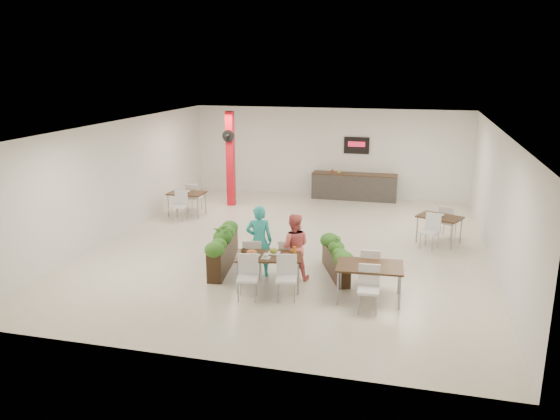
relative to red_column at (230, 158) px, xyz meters
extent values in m
plane|color=beige|center=(3.00, -3.79, -1.64)|extent=(12.00, 12.00, 0.00)
cube|color=white|center=(3.00, 2.21, -0.04)|extent=(10.00, 0.10, 3.20)
cube|color=white|center=(3.00, -9.79, -0.04)|extent=(10.00, 0.10, 3.20)
cube|color=white|center=(-2.00, -3.79, -0.04)|extent=(0.10, 12.00, 3.20)
cube|color=white|center=(8.00, -3.79, -0.04)|extent=(0.10, 12.00, 3.20)
cube|color=white|center=(3.00, -3.79, 1.56)|extent=(10.00, 12.00, 0.04)
cube|color=red|center=(0.00, 0.01, -0.04)|extent=(0.25, 0.25, 3.20)
cylinder|color=black|center=(0.00, -0.17, 0.76)|extent=(0.40, 0.06, 0.40)
sphere|color=black|center=(0.00, -0.21, 0.76)|extent=(0.12, 0.12, 0.12)
cube|color=#2C2A27|center=(4.00, 1.86, -1.19)|extent=(3.00, 0.60, 0.90)
cube|color=black|center=(4.00, 1.86, -0.72)|extent=(3.00, 0.62, 0.04)
cube|color=black|center=(4.00, 2.17, 0.26)|extent=(0.90, 0.04, 0.60)
cube|color=red|center=(4.00, 2.14, 0.31)|extent=(0.60, 0.02, 0.18)
imported|color=#A03B1A|center=(3.20, 1.86, -0.61)|extent=(0.09, 0.09, 0.19)
imported|color=gold|center=(3.45, 1.86, -0.62)|extent=(0.13, 0.13, 0.17)
cube|color=black|center=(3.15, -6.65, -0.91)|extent=(1.53, 1.07, 0.04)
cylinder|color=gray|center=(2.59, -7.12, -1.29)|extent=(0.04, 0.04, 0.71)
cylinder|color=gray|center=(3.84, -6.86, -1.29)|extent=(0.04, 0.04, 0.71)
cylinder|color=gray|center=(2.45, -6.45, -1.29)|extent=(0.04, 0.04, 0.71)
cylinder|color=gray|center=(3.71, -6.19, -1.29)|extent=(0.04, 0.04, 0.71)
cube|color=white|center=(2.64, -6.15, -1.19)|extent=(0.50, 0.50, 0.05)
cube|color=white|center=(2.67, -6.33, -0.94)|extent=(0.42, 0.12, 0.45)
cylinder|color=gray|center=(2.77, -5.95, -1.43)|extent=(0.02, 0.02, 0.43)
cylinder|color=gray|center=(2.43, -6.01, -1.43)|extent=(0.02, 0.02, 0.43)
cylinder|color=gray|center=(2.84, -6.28, -1.43)|extent=(0.02, 0.02, 0.43)
cylinder|color=gray|center=(2.50, -6.35, -1.43)|extent=(0.02, 0.02, 0.43)
cube|color=white|center=(3.42, -5.98, -1.19)|extent=(0.50, 0.50, 0.05)
cube|color=white|center=(3.46, -6.17, -0.94)|extent=(0.42, 0.12, 0.45)
cylinder|color=gray|center=(3.55, -5.78, -1.43)|extent=(0.02, 0.02, 0.43)
cylinder|color=gray|center=(3.22, -5.85, -1.43)|extent=(0.02, 0.02, 0.43)
cylinder|color=gray|center=(3.62, -6.12, -1.43)|extent=(0.02, 0.02, 0.43)
cylinder|color=gray|center=(3.29, -6.19, -1.43)|extent=(0.02, 0.02, 0.43)
cube|color=white|center=(2.88, -7.32, -1.19)|extent=(0.50, 0.50, 0.05)
cube|color=white|center=(2.84, -7.14, -0.94)|extent=(0.42, 0.12, 0.45)
cylinder|color=gray|center=(2.75, -7.52, -1.43)|extent=(0.02, 0.02, 0.43)
cylinder|color=gray|center=(3.08, -7.45, -1.43)|extent=(0.02, 0.02, 0.43)
cylinder|color=gray|center=(2.68, -7.19, -1.43)|extent=(0.02, 0.02, 0.43)
cylinder|color=gray|center=(3.01, -7.12, -1.43)|extent=(0.02, 0.02, 0.43)
cube|color=white|center=(3.66, -7.16, -1.19)|extent=(0.50, 0.50, 0.05)
cube|color=white|center=(3.62, -6.97, -0.94)|extent=(0.42, 0.12, 0.45)
cylinder|color=gray|center=(3.53, -7.36, -1.43)|extent=(0.02, 0.02, 0.43)
cylinder|color=gray|center=(3.86, -7.29, -1.43)|extent=(0.02, 0.02, 0.43)
cylinder|color=gray|center=(3.46, -7.03, -1.43)|extent=(0.02, 0.02, 0.43)
cylinder|color=gray|center=(3.79, -6.96, -1.43)|extent=(0.02, 0.02, 0.43)
cube|color=white|center=(2.83, -6.82, -0.89)|extent=(0.35, 0.35, 0.01)
ellipsoid|color=#A9552A|center=(2.83, -6.82, -0.81)|extent=(0.22, 0.22, 0.13)
cube|color=white|center=(3.22, -6.51, -0.89)|extent=(0.31, 0.31, 0.01)
ellipsoid|color=gold|center=(3.22, -6.51, -0.82)|extent=(0.18, 0.18, 0.11)
cube|color=white|center=(3.56, -6.69, -0.89)|extent=(0.31, 0.31, 0.01)
ellipsoid|color=#4B1A0F|center=(3.56, -6.69, -0.83)|extent=(0.16, 0.16, 0.10)
cube|color=white|center=(3.14, -6.84, -0.89)|extent=(0.21, 0.21, 0.01)
ellipsoid|color=white|center=(3.14, -6.84, -0.84)|extent=(0.12, 0.12, 0.07)
cylinder|color=orange|center=(3.66, -6.39, -0.82)|extent=(0.07, 0.07, 0.15)
imported|color=#503922|center=(2.59, -6.67, -0.84)|extent=(0.12, 0.12, 0.10)
imported|color=#29B2AA|center=(2.75, -6.00, -0.81)|extent=(0.67, 0.51, 1.66)
imported|color=#F36D6C|center=(3.55, -6.00, -0.88)|extent=(0.84, 0.71, 1.52)
cube|color=black|center=(1.79, -5.76, -1.31)|extent=(0.60, 2.02, 0.67)
ellipsoid|color=#1A5A19|center=(1.90, -6.61, -0.86)|extent=(0.40, 0.40, 0.32)
ellipsoid|color=#1A5A19|center=(1.84, -6.19, -0.86)|extent=(0.40, 0.40, 0.32)
ellipsoid|color=#1A5A19|center=(1.79, -5.76, -0.86)|extent=(0.40, 0.40, 0.32)
ellipsoid|color=#1A5A19|center=(1.73, -5.34, -0.86)|extent=(0.40, 0.40, 0.32)
ellipsoid|color=#1A5A19|center=(1.67, -4.92, -0.86)|extent=(0.40, 0.40, 0.32)
imported|color=#1A5A19|center=(1.79, -5.76, -0.76)|extent=(0.39, 0.34, 0.43)
cube|color=black|center=(4.45, -5.56, -1.36)|extent=(0.88, 1.67, 0.56)
ellipsoid|color=#1A5A19|center=(4.70, -6.20, -0.96)|extent=(0.40, 0.40, 0.32)
ellipsoid|color=#1A5A19|center=(4.57, -5.88, -0.96)|extent=(0.40, 0.40, 0.32)
ellipsoid|color=#1A5A19|center=(4.45, -5.56, -0.96)|extent=(0.40, 0.40, 0.32)
ellipsoid|color=#1A5A19|center=(4.32, -5.24, -0.96)|extent=(0.40, 0.40, 0.32)
ellipsoid|color=#1A5A19|center=(4.19, -4.91, -0.96)|extent=(0.40, 0.40, 0.32)
imported|color=#1A5A19|center=(4.45, -5.56, -0.90)|extent=(0.20, 0.20, 0.37)
cube|color=black|center=(-0.94, -1.60, -0.91)|extent=(1.13, 0.76, 0.04)
cylinder|color=gray|center=(-1.45, -1.91, -1.29)|extent=(0.04, 0.04, 0.71)
cylinder|color=gray|center=(-0.44, -1.92, -1.29)|extent=(0.04, 0.04, 0.71)
cylinder|color=gray|center=(-1.44, -1.28, -1.29)|extent=(0.04, 0.04, 0.71)
cylinder|color=gray|center=(-0.43, -1.29, -1.29)|extent=(0.04, 0.04, 0.71)
cube|color=white|center=(-0.93, -1.00, -1.19)|extent=(0.42, 0.42, 0.05)
cube|color=white|center=(-0.94, -1.19, -0.94)|extent=(0.42, 0.04, 0.45)
cylinder|color=gray|center=(-0.76, -0.83, -1.43)|extent=(0.02, 0.02, 0.43)
cylinder|color=gray|center=(-1.10, -0.83, -1.43)|extent=(0.02, 0.02, 0.43)
cylinder|color=gray|center=(-0.77, -1.17, -1.43)|extent=(0.02, 0.02, 0.43)
cylinder|color=gray|center=(-1.11, -1.17, -1.43)|extent=(0.02, 0.02, 0.43)
cube|color=white|center=(-0.95, -2.20, -1.19)|extent=(0.42, 0.42, 0.05)
cube|color=white|center=(-0.94, -2.01, -0.94)|extent=(0.42, 0.04, 0.45)
cylinder|color=gray|center=(-1.12, -2.37, -1.43)|extent=(0.02, 0.02, 0.43)
cylinder|color=gray|center=(-0.78, -2.37, -1.43)|extent=(0.02, 0.02, 0.43)
cylinder|color=gray|center=(-1.11, -2.03, -1.43)|extent=(0.02, 0.02, 0.43)
cylinder|color=gray|center=(-0.77, -2.03, -1.43)|extent=(0.02, 0.02, 0.43)
imported|color=white|center=(-0.94, -1.60, -0.87)|extent=(0.22, 0.22, 0.05)
cube|color=black|center=(6.80, -2.55, -0.91)|extent=(1.31, 1.13, 0.04)
cylinder|color=gray|center=(6.23, -2.63, -1.29)|extent=(0.04, 0.04, 0.71)
cylinder|color=gray|center=(7.12, -3.04, -1.29)|extent=(0.04, 0.04, 0.71)
cylinder|color=gray|center=(6.48, -2.07, -1.29)|extent=(0.04, 0.04, 0.71)
cylinder|color=gray|center=(7.38, -2.48, -1.29)|extent=(0.04, 0.04, 0.71)
cube|color=white|center=(7.05, -2.01, -1.19)|extent=(0.56, 0.56, 0.05)
cube|color=white|center=(6.97, -2.18, -0.94)|extent=(0.40, 0.21, 0.45)
cylinder|color=gray|center=(7.28, -1.93, -1.43)|extent=(0.02, 0.02, 0.43)
cylinder|color=gray|center=(6.97, -1.78, -1.43)|extent=(0.02, 0.02, 0.43)
cylinder|color=gray|center=(7.14, -2.24, -1.43)|extent=(0.02, 0.02, 0.43)
cylinder|color=gray|center=(6.83, -2.09, -1.43)|extent=(0.02, 0.02, 0.43)
cube|color=white|center=(6.55, -3.10, -1.19)|extent=(0.56, 0.56, 0.05)
cube|color=white|center=(6.63, -2.93, -0.94)|extent=(0.40, 0.21, 0.45)
cylinder|color=gray|center=(6.32, -3.18, -1.43)|extent=(0.02, 0.02, 0.43)
cylinder|color=gray|center=(6.63, -3.33, -1.43)|extent=(0.02, 0.02, 0.43)
cylinder|color=gray|center=(6.47, -2.87, -1.43)|extent=(0.02, 0.02, 0.43)
cylinder|color=gray|center=(6.78, -3.02, -1.43)|extent=(0.02, 0.02, 0.43)
imported|color=white|center=(6.80, -2.55, -0.87)|extent=(0.22, 0.22, 0.05)
cube|color=black|center=(5.30, -6.73, -0.91)|extent=(1.39, 0.97, 0.04)
cylinder|color=gray|center=(4.72, -7.15, -1.29)|extent=(0.04, 0.04, 0.71)
cylinder|color=gray|center=(5.94, -7.08, -1.29)|extent=(0.04, 0.04, 0.71)
cylinder|color=gray|center=(4.67, -6.38, -1.29)|extent=(0.04, 0.04, 0.71)
cylinder|color=gray|center=(5.89, -6.30, -1.29)|extent=(0.04, 0.04, 0.71)
cube|color=white|center=(5.27, -6.13, -1.19)|extent=(0.44, 0.44, 0.05)
cube|color=white|center=(5.28, -6.32, -0.94)|extent=(0.42, 0.07, 0.45)
cylinder|color=gray|center=(5.43, -5.95, -1.43)|extent=(0.02, 0.02, 0.43)
cylinder|color=gray|center=(5.09, -5.97, -1.43)|extent=(0.02, 0.02, 0.43)
cylinder|color=gray|center=(5.45, -6.29, -1.43)|extent=(0.02, 0.02, 0.43)
cylinder|color=gray|center=(5.11, -6.31, -1.43)|extent=(0.02, 0.02, 0.43)
cube|color=white|center=(5.34, -7.33, -1.19)|extent=(0.44, 0.44, 0.05)
cube|color=white|center=(5.33, -7.14, -0.94)|extent=(0.42, 0.07, 0.45)
cylinder|color=gray|center=(5.18, -7.51, -1.43)|extent=(0.02, 0.02, 0.43)
cylinder|color=gray|center=(5.52, -7.49, -1.43)|extent=(0.02, 0.02, 0.43)
cylinder|color=gray|center=(5.16, -7.17, -1.43)|extent=(0.02, 0.02, 0.43)
cylinder|color=gray|center=(5.50, -7.15, -1.43)|extent=(0.02, 0.02, 0.43)
camera|label=1|loc=(6.07, -17.27, 3.06)|focal=35.00mm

